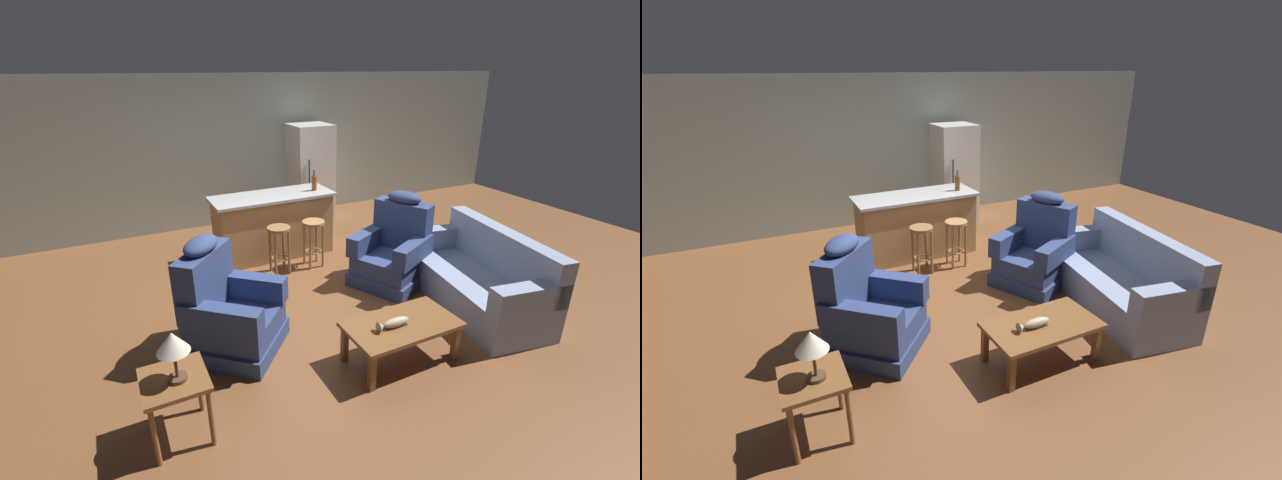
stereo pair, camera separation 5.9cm
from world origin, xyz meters
TOP-DOWN VIEW (x-y plane):
  - ground_plane at (0.00, 0.00)m, footprint 12.00×12.00m
  - back_wall at (0.00, 3.12)m, footprint 12.00×0.05m
  - coffee_table at (0.15, -1.61)m, footprint 1.10×0.60m
  - fish_figurine at (0.03, -1.63)m, footprint 0.34×0.10m
  - couch at (1.63, -1.18)m, footprint 1.17×2.02m
  - recliner_near_lamp at (-1.28, -0.65)m, footprint 1.19×1.19m
  - recliner_near_island at (1.08, -0.20)m, footprint 1.12×1.12m
  - end_table at (-1.95, -1.60)m, footprint 0.48×0.48m
  - table_lamp at (-1.92, -1.63)m, footprint 0.24×0.24m
  - kitchen_island at (0.00, 1.35)m, footprint 1.80×0.70m
  - bar_stool_left at (-0.16, 0.72)m, footprint 0.32×0.32m
  - bar_stool_right at (0.36, 0.72)m, footprint 0.32×0.32m
  - refrigerator at (1.21, 2.55)m, footprint 0.70×0.69m
  - bottle_tall_green at (0.66, 1.29)m, footprint 0.08×0.08m

SIDE VIEW (x-z plane):
  - ground_plane at x=0.00m, z-range 0.00..0.00m
  - couch at x=1.63m, z-range -0.13..0.81m
  - coffee_table at x=0.15m, z-range 0.15..0.57m
  - recliner_near_lamp at x=-1.28m, z-range -0.18..1.02m
  - recliner_near_island at x=1.08m, z-range -0.18..1.02m
  - end_table at x=-1.95m, z-range 0.18..0.74m
  - fish_figurine at x=0.03m, z-range 0.41..0.51m
  - bar_stool_left at x=-0.16m, z-range 0.13..0.81m
  - bar_stool_right at x=0.36m, z-range 0.13..0.81m
  - kitchen_island at x=0.00m, z-range 0.00..0.95m
  - table_lamp at x=-1.92m, z-range 0.66..1.07m
  - refrigerator at x=1.21m, z-range 0.00..1.76m
  - bottle_tall_green at x=0.66m, z-range 0.91..1.23m
  - back_wall at x=0.00m, z-range 0.00..2.60m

